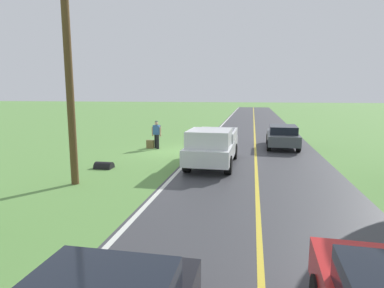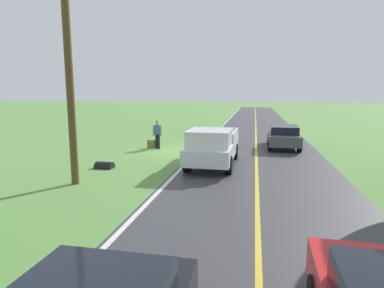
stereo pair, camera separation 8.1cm
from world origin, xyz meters
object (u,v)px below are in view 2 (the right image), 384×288
object	(u,v)px
hitchhiker_walking	(158,133)
suitcase_carried	(151,144)
sedan_near_oncoming	(284,136)
utility_pole_roadside	(69,65)
pickup_truck_passing	(213,146)

from	to	relation	value
hitchhiker_walking	suitcase_carried	size ratio (longest dim) A/B	3.40
sedan_near_oncoming	utility_pole_roadside	size ratio (longest dim) A/B	0.50
pickup_truck_passing	sedan_near_oncoming	xyz separation A→B (m)	(-3.74, -5.95, -0.21)
hitchhiker_walking	sedan_near_oncoming	xyz separation A→B (m)	(-7.72, -1.76, -0.23)
hitchhiker_walking	pickup_truck_passing	xyz separation A→B (m)	(-3.98, 4.19, -0.01)
pickup_truck_passing	sedan_near_oncoming	bearing A→B (deg)	-122.16
suitcase_carried	pickup_truck_passing	xyz separation A→B (m)	(-4.41, 4.15, 0.71)
suitcase_carried	utility_pole_roadside	xyz separation A→B (m)	(0.35, 8.18, 4.19)
suitcase_carried	hitchhiker_walking	bearing A→B (deg)	100.86
sedan_near_oncoming	suitcase_carried	bearing A→B (deg)	12.46
sedan_near_oncoming	utility_pole_roadside	bearing A→B (deg)	49.58
sedan_near_oncoming	utility_pole_roadside	xyz separation A→B (m)	(8.50, 9.98, 3.69)
pickup_truck_passing	hitchhiker_walking	bearing A→B (deg)	-46.46
hitchhiker_walking	suitcase_carried	bearing A→B (deg)	5.34
sedan_near_oncoming	utility_pole_roadside	world-z (taller)	utility_pole_roadside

